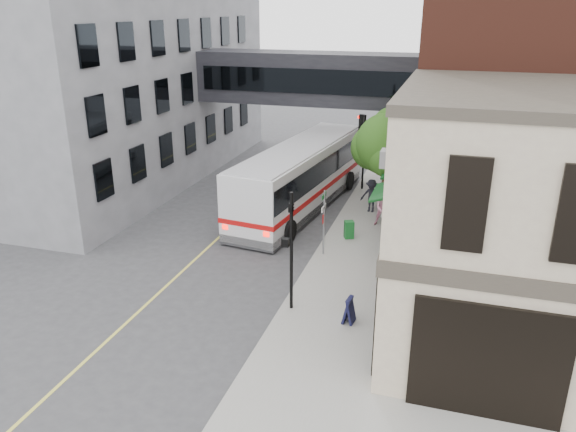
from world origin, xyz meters
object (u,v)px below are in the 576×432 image
Objects in this scene: pedestrian_c at (371,196)px; pedestrian_b at (383,208)px; newspaper_box at (349,230)px; sandwich_board at (349,310)px; pedestrian_a at (386,201)px; bus at (301,174)px.

pedestrian_b is at bearing -58.10° from pedestrian_c.
sandwich_board reaches higher than newspaper_box.
pedestrian_c is (-0.89, 1.80, -0.01)m from pedestrian_b.
newspaper_box is at bearing 108.09° from sandwich_board.
pedestrian_a is at bearing -30.56° from pedestrian_c.
bus is at bearing 120.60° from sandwich_board.
bus reaches higher than pedestrian_a.
pedestrian_b reaches higher than pedestrian_c.
pedestrian_a reaches higher than newspaper_box.
sandwich_board is at bearing -103.35° from newspaper_box.
pedestrian_a is at bearing 76.77° from pedestrian_b.
newspaper_box is (-1.28, -3.33, -0.48)m from pedestrian_a.
pedestrian_c reaches higher than sandwich_board.
pedestrian_b is 2.14× the size of newspaper_box.
pedestrian_c is 1.88× the size of sandwich_board.
pedestrian_b is at bearing -109.00° from pedestrian_a.
newspaper_box is at bearing -131.20° from pedestrian_a.
pedestrian_b reaches higher than newspaper_box.
pedestrian_a reaches higher than sandwich_board.
pedestrian_b is at bearing 34.39° from newspaper_box.
bus is 13.78× the size of sandwich_board.
pedestrian_c is (-0.87, 0.63, -0.01)m from pedestrian_a.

